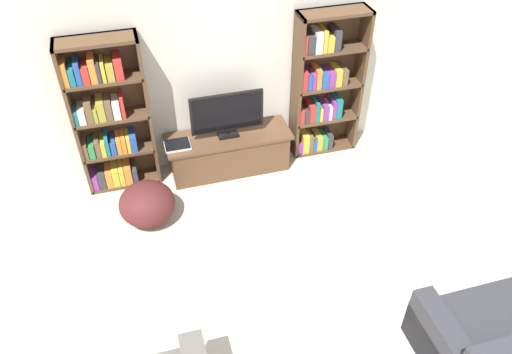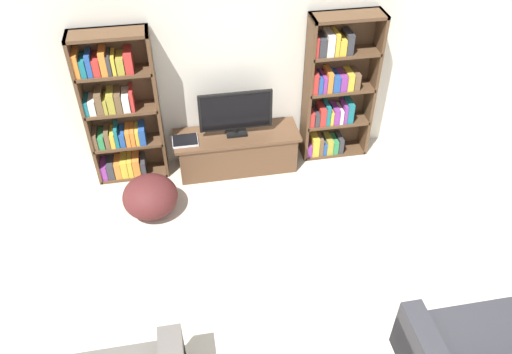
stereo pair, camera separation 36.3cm
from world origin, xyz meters
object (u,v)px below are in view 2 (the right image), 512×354
object	(u,v)px
bookshelf_left	(119,111)
laptop	(185,141)
bookshelf_right	(335,91)
tv_stand	(237,151)
beanbag_ottoman	(150,197)
television	(236,113)

from	to	relation	value
bookshelf_left	laptop	bearing A→B (deg)	-13.78
bookshelf_right	tv_stand	size ratio (longest dim) A/B	1.23
tv_stand	beanbag_ottoman	size ratio (longest dim) A/B	2.46
bookshelf_left	television	bearing A→B (deg)	-5.51
bookshelf_right	tv_stand	world-z (taller)	bookshelf_right
bookshelf_left	tv_stand	bearing A→B (deg)	-5.72
beanbag_ottoman	bookshelf_right	bearing A→B (deg)	18.19
bookshelf_left	bookshelf_right	bearing A→B (deg)	0.01
television	beanbag_ottoman	world-z (taller)	television
beanbag_ottoman	tv_stand	bearing A→B (deg)	30.16
tv_stand	television	size ratio (longest dim) A/B	1.75
bookshelf_left	tv_stand	xyz separation A→B (m)	(1.29, -0.13, -0.63)
bookshelf_right	laptop	distance (m)	1.85
bookshelf_left	television	world-z (taller)	bookshelf_left
bookshelf_left	tv_stand	size ratio (longest dim) A/B	1.23
bookshelf_left	laptop	size ratio (longest dim) A/B	6.19
tv_stand	television	world-z (taller)	television
television	laptop	size ratio (longest dim) A/B	2.88
tv_stand	beanbag_ottoman	bearing A→B (deg)	-149.84
bookshelf_right	beanbag_ottoman	xyz separation A→B (m)	(-2.25, -0.74, -0.65)
tv_stand	bookshelf_right	bearing A→B (deg)	6.17
tv_stand	beanbag_ottoman	xyz separation A→B (m)	(-1.05, -0.61, -0.03)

